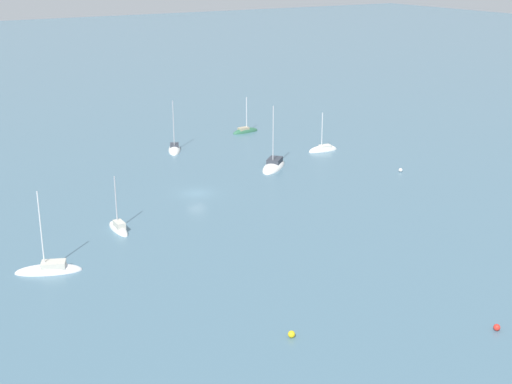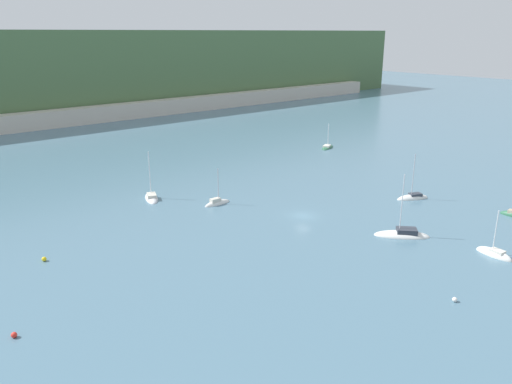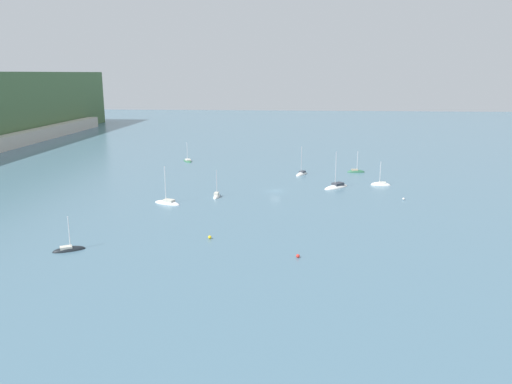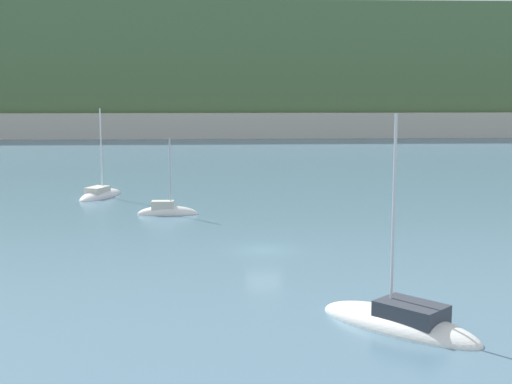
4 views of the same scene
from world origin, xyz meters
name	(u,v)px [view 2 (image 2 of 4)]	position (x,y,z in m)	size (l,w,h in m)	color
ground_plane	(303,216)	(0.00, 0.00, 0.00)	(600.00, 600.00, 0.00)	slate
hillside_ridge	(22,73)	(0.00, 154.24, 15.91)	(373.62, 69.15, 31.83)	#4C6B42
shore_town_strip	(62,118)	(0.00, 116.16, 2.85)	(317.58, 6.00, 5.71)	beige
sailboat_0	(327,148)	(44.33, 33.88, 0.08)	(7.46, 5.26, 7.35)	#2D6647
sailboat_1	(217,204)	(-7.89, 14.89, 0.13)	(5.58, 1.58, 7.80)	white
sailboat_2	(402,235)	(5.49, -16.80, 0.12)	(8.06, 8.37, 11.08)	white
sailboat_3	(152,198)	(-15.73, 25.88, 0.11)	(4.96, 7.59, 10.14)	silver
sailboat_5	(413,198)	(23.21, -7.25, 0.09)	(6.83, 4.73, 9.85)	white
sailboat_7	(494,255)	(9.50, -29.67, 0.06)	(2.53, 5.70, 7.85)	white
mooring_buoy_0	(44,259)	(-41.20, 10.92, 0.33)	(0.66, 0.66, 0.66)	yellow
mooring_buoy_1	(455,300)	(-7.25, -32.72, 0.30)	(0.60, 0.60, 0.60)	white
mooring_buoy_2	(14,335)	(-49.97, -6.08, 0.32)	(0.64, 0.64, 0.64)	red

